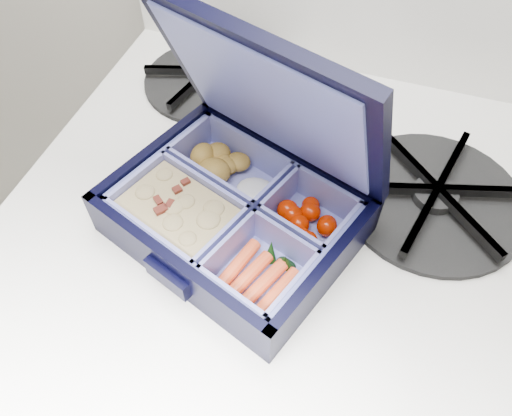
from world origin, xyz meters
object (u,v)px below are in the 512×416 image
(bento_box, at_px, (234,215))
(burner_grate, at_px, (436,193))
(stove, at_px, (279,353))
(fork, at_px, (283,133))

(bento_box, height_order, burner_grate, bento_box)
(stove, distance_m, bento_box, 0.48)
(stove, bearing_deg, burner_grate, 17.30)
(bento_box, bearing_deg, fork, 107.35)
(bento_box, bearing_deg, burner_grate, 48.93)
(burner_grate, height_order, fork, burner_grate)
(bento_box, relative_size, fork, 1.34)
(fork, bearing_deg, burner_grate, 15.03)
(stove, height_order, burner_grate, burner_grate)
(burner_grate, relative_size, fork, 1.15)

